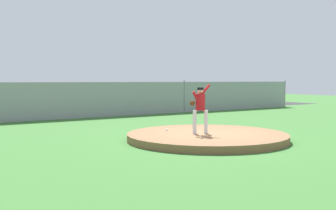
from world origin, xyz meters
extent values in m
plane|color=#386B2D|center=(0.00, 6.00, 0.00)|extent=(80.00, 80.00, 0.00)
cube|color=#2B2B2D|center=(0.00, 14.50, 0.00)|extent=(44.00, 7.00, 0.01)
cylinder|color=brown|center=(0.00, 0.00, 0.12)|extent=(5.47, 5.47, 0.24)
cylinder|color=silver|center=(-0.44, 0.12, 0.64)|extent=(0.13, 0.13, 0.79)
cylinder|color=silver|center=(-0.08, -0.03, 0.64)|extent=(0.13, 0.13, 0.79)
cylinder|color=maroon|center=(-0.26, 0.04, 1.31)|extent=(0.32, 0.32, 0.56)
cylinder|color=maroon|center=(-0.08, 0.04, 1.69)|extent=(0.41, 0.24, 0.45)
cylinder|color=maroon|center=(-0.44, 0.04, 1.46)|extent=(0.29, 0.19, 0.46)
ellipsoid|color=#4C2D14|center=(-0.56, 0.09, 1.29)|extent=(0.20, 0.12, 0.18)
sphere|color=tan|center=(-0.26, 0.04, 1.69)|extent=(0.20, 0.20, 0.20)
cylinder|color=black|center=(-0.26, 0.04, 1.76)|extent=(0.21, 0.21, 0.09)
sphere|color=white|center=(-0.76, 1.32, 0.28)|extent=(0.07, 0.07, 0.07)
cube|color=gray|center=(0.00, 10.00, 0.97)|extent=(32.43, 0.03, 1.95)
cylinder|color=slate|center=(6.49, 10.00, 1.02)|extent=(0.07, 0.07, 2.05)
cylinder|color=slate|center=(16.22, 10.00, 1.02)|extent=(0.07, 0.07, 2.05)
cube|color=#232328|center=(10.55, 14.24, 0.69)|extent=(2.17, 4.91, 0.75)
cube|color=black|center=(10.55, 14.24, 1.35)|extent=(1.88, 2.74, 0.57)
cylinder|color=black|center=(10.65, 15.73, 0.32)|extent=(1.95, 0.77, 0.64)
cylinder|color=black|center=(10.45, 12.76, 0.32)|extent=(1.95, 0.77, 0.64)
cube|color=#161E4C|center=(6.03, 14.18, 0.71)|extent=(2.14, 4.36, 0.78)
cube|color=black|center=(6.03, 14.18, 1.41)|extent=(1.86, 2.44, 0.63)
cylinder|color=black|center=(5.94, 15.49, 0.32)|extent=(1.95, 0.77, 0.64)
cylinder|color=black|center=(6.12, 12.87, 0.32)|extent=(1.95, 0.77, 0.64)
cube|color=tan|center=(-1.40, 14.25, 0.71)|extent=(1.85, 4.74, 0.78)
cube|color=black|center=(-1.40, 14.25, 1.42)|extent=(1.70, 2.61, 0.65)
cylinder|color=black|center=(-1.40, 15.72, 0.32)|extent=(1.91, 0.64, 0.64)
cylinder|color=black|center=(-1.40, 12.78, 0.32)|extent=(1.91, 0.64, 0.64)
cube|color=slate|center=(2.59, 14.24, 0.69)|extent=(1.93, 4.12, 0.75)
cube|color=black|center=(2.59, 14.24, 1.43)|extent=(1.70, 2.30, 0.72)
cylinder|color=black|center=(2.65, 15.49, 0.32)|extent=(1.81, 0.73, 0.64)
cylinder|color=black|center=(2.52, 12.99, 0.32)|extent=(1.81, 0.73, 0.64)
cone|color=orange|center=(0.50, 16.19, 0.28)|extent=(0.32, 0.32, 0.55)
cube|color=black|center=(0.50, 16.19, 0.02)|extent=(0.40, 0.40, 0.03)
camera|label=1|loc=(-8.80, -10.48, 2.04)|focal=42.95mm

